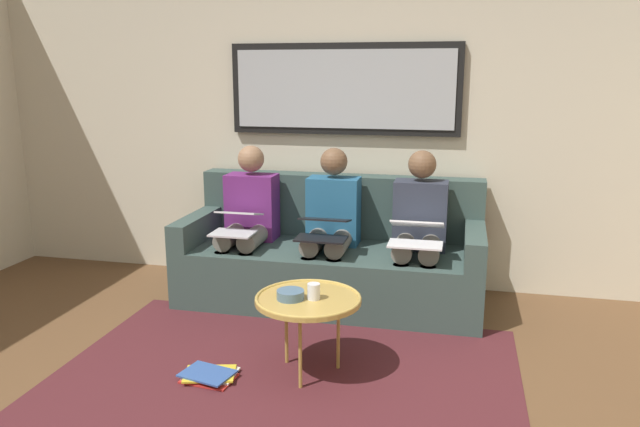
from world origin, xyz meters
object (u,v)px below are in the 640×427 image
Objects in this scene: framed_mirror at (344,89)px; magazine_stack at (209,375)px; laptop_black at (323,228)px; laptop_silver at (236,222)px; couch at (333,258)px; person_left at (419,227)px; coffee_table at (308,300)px; person_right at (248,217)px; person_middle at (331,222)px; bowl at (290,295)px; cup at (314,291)px; laptop_white at (416,233)px.

magazine_stack is (0.41, 1.80, -1.53)m from framed_mirror.
laptop_silver reaches higher than laptop_black.
person_left is (-0.64, 0.07, 0.30)m from couch.
coffee_table is at bearing 97.49° from laptop_black.
person_right reaches higher than magazine_stack.
couch is 1.23m from coffee_table.
person_middle is 1.52m from magazine_stack.
couch is 6.74× the size of magazine_stack.
laptop_silver is at bearing -78.00° from magazine_stack.
person_right is 3.16× the size of laptop_silver.
person_middle is at bearing -88.67° from bowl.
person_right is (0.76, -1.15, 0.17)m from coffee_table.
framed_mirror is at bearing -84.59° from cup.
laptop_silver is (0.67, -0.95, 0.15)m from bowl.
person_middle is 3.49× the size of magazine_stack.
person_right is (1.28, 0.00, 0.00)m from person_left.
framed_mirror is 2.39m from magazine_stack.
person_middle is at bearing -106.81° from magazine_stack.
person_left is 1.00× the size of person_middle.
laptop_silver is at bearing 90.00° from person_right.
bowl is at bearing 11.85° from cup.
person_left is (-0.61, -1.19, 0.13)m from bowl.
coffee_table is at bearing 65.57° from person_left.
framed_mirror is at bearing -47.41° from laptop_white.
framed_mirror is 3.01× the size of coffee_table.
framed_mirror is 1.16m from laptop_black.
person_right is at bearing -55.71° from cup.
coffee_table is at bearing 95.53° from couch.
laptop_white is 0.68m from person_middle.
laptop_silver is at bearing 25.95° from couch.
framed_mirror is at bearing -35.52° from person_left.
person_left and person_middle have the same top height.
bowl is at bearing 90.96° from framed_mirror.
person_left is at bearing 180.00° from person_right.
coffee_table is 1.20m from laptop_silver.
coffee_table is 0.52× the size of person_middle.
person_middle is at bearing -82.48° from cup.
couch reaches higher than magazine_stack.
couch is 1.93× the size of person_middle.
person_middle is at bearing 0.00° from person_left.
cup reaches higher than bowl.
bowl is at bearing 24.51° from coffee_table.
framed_mirror reaches higher than person_left.
laptop_white is 0.99× the size of laptop_silver.
person_right is at bearing 35.52° from framed_mirror.
person_left is 0.64m from person_middle.
framed_mirror is 1.05m from person_middle.
coffee_table is 1.27m from person_left.
person_left is at bearing 173.87° from couch.
laptop_white is 1.64m from magazine_stack.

